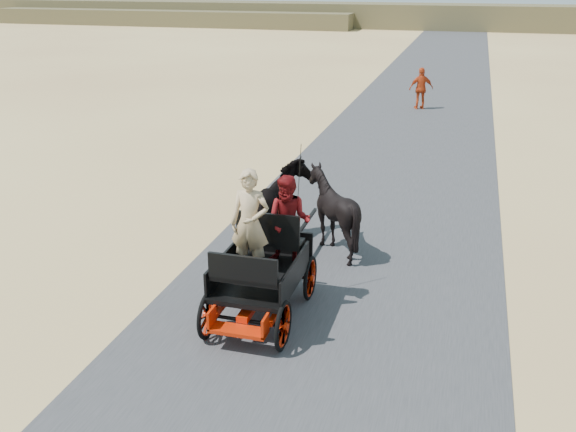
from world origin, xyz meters
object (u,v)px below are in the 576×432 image
(horse_left, at_px, (281,206))
(pedestrian, at_px, (421,88))
(horse_right, at_px, (333,211))
(carriage, at_px, (262,296))

(horse_left, xyz_separation_m, pedestrian, (1.57, 15.42, 0.02))
(horse_left, bearing_deg, horse_right, -180.00)
(horse_right, distance_m, pedestrian, 15.43)
(horse_right, relative_size, pedestrian, 0.98)
(horse_left, bearing_deg, carriage, 100.39)
(horse_left, relative_size, pedestrian, 1.16)
(carriage, bearing_deg, horse_left, 100.39)
(horse_right, bearing_deg, horse_left, 0.00)
(pedestrian, bearing_deg, carriage, 66.47)
(carriage, height_order, pedestrian, pedestrian)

